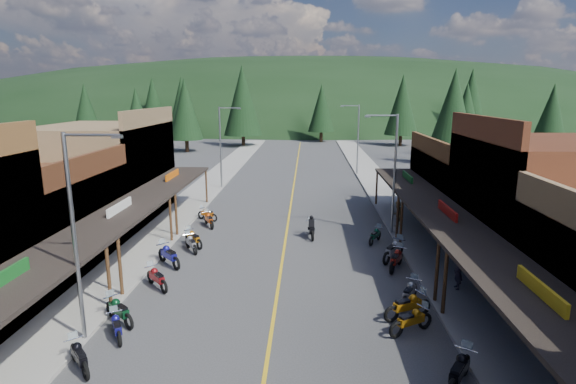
# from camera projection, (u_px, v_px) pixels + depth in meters

# --- Properties ---
(ground) EXTENTS (220.00, 220.00, 0.00)m
(ground) POSITION_uv_depth(u_px,v_px,m) (279.00, 280.00, 22.80)
(ground) COLOR #38383A
(ground) RESTS_ON ground
(centerline) EXTENTS (0.15, 90.00, 0.01)m
(centerline) POSITION_uv_depth(u_px,v_px,m) (292.00, 194.00, 42.30)
(centerline) COLOR gold
(centerline) RESTS_ON ground
(sidewalk_west) EXTENTS (3.40, 94.00, 0.15)m
(sidewalk_west) POSITION_uv_depth(u_px,v_px,m) (201.00, 192.00, 42.65)
(sidewalk_west) COLOR gray
(sidewalk_west) RESTS_ON ground
(sidewalk_east) EXTENTS (3.40, 94.00, 0.15)m
(sidewalk_east) POSITION_uv_depth(u_px,v_px,m) (385.00, 194.00, 41.92)
(sidewalk_east) COLOR gray
(sidewalk_east) RESTS_ON ground
(shop_west_2) EXTENTS (10.90, 9.00, 6.20)m
(shop_west_2) POSITION_uv_depth(u_px,v_px,m) (30.00, 220.00, 24.49)
(shop_west_2) COLOR #3F2111
(shop_west_2) RESTS_ON ground
(shop_west_3) EXTENTS (10.90, 10.20, 8.20)m
(shop_west_3) POSITION_uv_depth(u_px,v_px,m) (105.00, 172.00, 33.64)
(shop_west_3) COLOR brown
(shop_west_3) RESTS_ON ground
(shop_east_2) EXTENTS (10.90, 9.00, 8.20)m
(shop_east_2) POSITION_uv_depth(u_px,v_px,m) (548.00, 208.00, 23.11)
(shop_east_2) COLOR #562B19
(shop_east_2) RESTS_ON ground
(shop_east_3) EXTENTS (10.90, 10.20, 6.20)m
(shop_east_3) POSITION_uv_depth(u_px,v_px,m) (477.00, 188.00, 32.69)
(shop_east_3) COLOR #4C2D16
(shop_east_3) RESTS_ON ground
(streetlight_0) EXTENTS (2.16, 0.18, 8.00)m
(streetlight_0) POSITION_uv_depth(u_px,v_px,m) (77.00, 230.00, 16.27)
(streetlight_0) COLOR gray
(streetlight_0) RESTS_ON ground
(streetlight_1) EXTENTS (2.16, 0.18, 8.00)m
(streetlight_1) POSITION_uv_depth(u_px,v_px,m) (222.00, 144.00, 43.58)
(streetlight_1) COLOR gray
(streetlight_1) RESTS_ON ground
(streetlight_2) EXTENTS (2.16, 0.18, 8.00)m
(streetlight_2) POSITION_uv_depth(u_px,v_px,m) (393.00, 169.00, 29.34)
(streetlight_2) COLOR gray
(streetlight_2) RESTS_ON ground
(streetlight_3) EXTENTS (2.16, 0.18, 8.00)m
(streetlight_3) POSITION_uv_depth(u_px,v_px,m) (357.00, 137.00, 50.80)
(streetlight_3) COLOR gray
(streetlight_3) RESTS_ON ground
(ridge_hill) EXTENTS (310.00, 140.00, 60.00)m
(ridge_hill) POSITION_uv_depth(u_px,v_px,m) (304.00, 120.00, 154.46)
(ridge_hill) COLOR black
(ridge_hill) RESTS_ON ground
(pine_0) EXTENTS (5.04, 5.04, 11.00)m
(pine_0) POSITION_uv_depth(u_px,v_px,m) (86.00, 108.00, 83.55)
(pine_0) COLOR black
(pine_0) RESTS_ON ground
(pine_1) EXTENTS (5.88, 5.88, 12.50)m
(pine_1) POSITION_uv_depth(u_px,v_px,m) (182.00, 103.00, 90.51)
(pine_1) COLOR black
(pine_1) RESTS_ON ground
(pine_2) EXTENTS (6.72, 6.72, 14.00)m
(pine_2) POSITION_uv_depth(u_px,v_px,m) (243.00, 100.00, 78.06)
(pine_2) COLOR black
(pine_2) RESTS_ON ground
(pine_3) EXTENTS (5.04, 5.04, 11.00)m
(pine_3) POSITION_uv_depth(u_px,v_px,m) (322.00, 108.00, 85.59)
(pine_3) COLOR black
(pine_3) RESTS_ON ground
(pine_4) EXTENTS (5.88, 5.88, 12.50)m
(pine_4) POSITION_uv_depth(u_px,v_px,m) (402.00, 105.00, 78.99)
(pine_4) COLOR black
(pine_4) RESTS_ON ground
(pine_5) EXTENTS (6.72, 6.72, 14.00)m
(pine_5) POSITION_uv_depth(u_px,v_px,m) (471.00, 99.00, 89.85)
(pine_5) COLOR black
(pine_5) RESTS_ON ground
(pine_6) EXTENTS (5.04, 5.04, 11.00)m
(pine_6) POSITION_uv_depth(u_px,v_px,m) (552.00, 109.00, 81.87)
(pine_6) COLOR black
(pine_6) RESTS_ON ground
(pine_7) EXTENTS (5.88, 5.88, 12.50)m
(pine_7) POSITION_uv_depth(u_px,v_px,m) (153.00, 102.00, 96.70)
(pine_7) COLOR black
(pine_7) RESTS_ON ground
(pine_8) EXTENTS (4.48, 4.48, 10.00)m
(pine_8) POSITION_uv_depth(u_px,v_px,m) (137.00, 118.00, 61.44)
(pine_8) COLOR black
(pine_8) RESTS_ON ground
(pine_9) EXTENTS (4.93, 4.93, 10.80)m
(pine_9) POSITION_uv_depth(u_px,v_px,m) (466.00, 114.00, 64.29)
(pine_9) COLOR black
(pine_9) RESTS_ON ground
(pine_10) EXTENTS (5.38, 5.38, 11.60)m
(pine_10) POSITION_uv_depth(u_px,v_px,m) (185.00, 109.00, 70.85)
(pine_10) COLOR black
(pine_10) RESTS_ON ground
(pine_11) EXTENTS (5.82, 5.82, 12.40)m
(pine_11) POSITION_uv_depth(u_px,v_px,m) (453.00, 110.00, 57.46)
(pine_11) COLOR black
(pine_11) RESTS_ON ground
(bike_west_4) EXTENTS (1.80, 1.91, 1.13)m
(bike_west_4) POSITION_uv_depth(u_px,v_px,m) (79.00, 355.00, 15.31)
(bike_west_4) COLOR black
(bike_west_4) RESTS_ON ground
(bike_west_5) EXTENTS (1.48, 1.92, 1.06)m
(bike_west_5) POSITION_uv_depth(u_px,v_px,m) (117.00, 326.00, 17.33)
(bike_west_5) COLOR navy
(bike_west_5) RESTS_ON ground
(bike_west_6) EXTENTS (2.09, 1.94, 1.23)m
(bike_west_6) POSITION_uv_depth(u_px,v_px,m) (119.00, 310.00, 18.44)
(bike_west_6) COLOR #0B381C
(bike_west_6) RESTS_ON ground
(bike_west_7) EXTENTS (1.93, 1.99, 1.19)m
(bike_west_7) POSITION_uv_depth(u_px,v_px,m) (157.00, 277.00, 21.74)
(bike_west_7) COLOR maroon
(bike_west_7) RESTS_ON ground
(bike_west_8) EXTENTS (2.18, 2.24, 1.34)m
(bike_west_8) POSITION_uv_depth(u_px,v_px,m) (169.00, 254.00, 24.58)
(bike_west_8) COLOR navy
(bike_west_8) RESTS_ON ground
(bike_west_9) EXTENTS (1.59, 1.99, 1.11)m
(bike_west_9) POSITION_uv_depth(u_px,v_px,m) (191.00, 243.00, 26.83)
(bike_west_9) COLOR #949499
(bike_west_9) RESTS_ON ground
(bike_west_10) EXTENTS (1.86, 1.98, 1.17)m
(bike_west_10) POSITION_uv_depth(u_px,v_px,m) (194.00, 238.00, 27.69)
(bike_west_10) COLOR #BA690D
(bike_west_10) RESTS_ON ground
(bike_west_11) EXTENTS (1.54, 2.10, 1.15)m
(bike_west_11) POSITION_uv_depth(u_px,v_px,m) (209.00, 219.00, 31.77)
(bike_west_11) COLOR #B9410D
(bike_west_11) RESTS_ON ground
(bike_west_12) EXTENTS (1.90, 1.49, 1.06)m
(bike_west_12) POSITION_uv_depth(u_px,v_px,m) (207.00, 214.00, 33.40)
(bike_west_12) COLOR #C1580D
(bike_west_12) RESTS_ON ground
(bike_east_4) EXTENTS (1.86, 2.28, 1.28)m
(bike_east_4) POSITION_uv_depth(u_px,v_px,m) (459.00, 370.00, 14.39)
(bike_east_4) COLOR black
(bike_east_4) RESTS_ON ground
(bike_east_5) EXTENTS (2.15, 1.65, 1.19)m
(bike_east_5) POSITION_uv_depth(u_px,v_px,m) (411.00, 319.00, 17.67)
(bike_east_5) COLOR #A4640B
(bike_east_5) RESTS_ON ground
(bike_east_6) EXTENTS (2.36, 1.63, 1.29)m
(bike_east_6) POSITION_uv_depth(u_px,v_px,m) (408.00, 305.00, 18.80)
(bike_east_6) COLOR #C5750E
(bike_east_6) RESTS_ON ground
(bike_east_7) EXTENTS (1.61, 2.17, 1.20)m
(bike_east_7) POSITION_uv_depth(u_px,v_px,m) (409.00, 292.00, 20.10)
(bike_east_7) COLOR gray
(bike_east_7) RESTS_ON ground
(bike_east_8) EXTENTS (1.63, 2.33, 1.27)m
(bike_east_8) POSITION_uv_depth(u_px,v_px,m) (396.00, 258.00, 24.09)
(bike_east_8) COLOR maroon
(bike_east_8) RESTS_ON ground
(bike_east_9) EXTENTS (2.01, 2.36, 1.34)m
(bike_east_9) POSITION_uv_depth(u_px,v_px,m) (393.00, 249.00, 25.34)
(bike_east_9) COLOR #9B9BA0
(bike_east_9) RESTS_ON ground
(bike_east_10) EXTENTS (1.45, 1.95, 1.07)m
(bike_east_10) POSITION_uv_depth(u_px,v_px,m) (375.00, 235.00, 28.39)
(bike_east_10) COLOR #0E472D
(bike_east_10) RESTS_ON ground
(rider_on_bike) EXTENTS (0.89, 2.14, 1.59)m
(rider_on_bike) POSITION_uv_depth(u_px,v_px,m) (311.00, 228.00, 29.37)
(rider_on_bike) COLOR black
(rider_on_bike) RESTS_ON ground
(pedestrian_east_a) EXTENTS (0.39, 0.59, 1.62)m
(pedestrian_east_a) POSITION_uv_depth(u_px,v_px,m) (458.00, 273.00, 21.34)
(pedestrian_east_a) COLOR black
(pedestrian_east_a) RESTS_ON sidewalk_east
(pedestrian_east_b) EXTENTS (0.98, 0.95, 1.78)m
(pedestrian_east_b) POSITION_uv_depth(u_px,v_px,m) (397.00, 214.00, 31.41)
(pedestrian_east_b) COLOR brown
(pedestrian_east_b) RESTS_ON sidewalk_east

